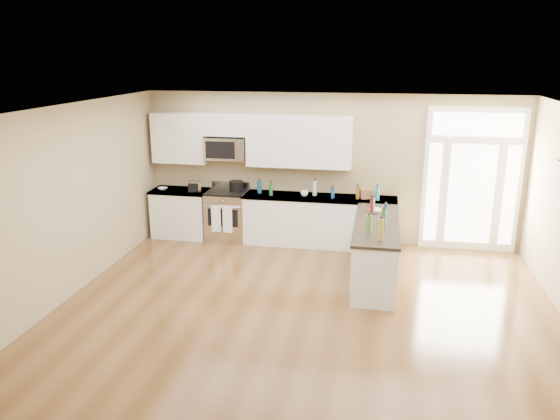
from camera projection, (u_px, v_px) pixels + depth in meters
name	position (u px, v px, depth m)	size (l,w,h in m)	color
ground	(295.00, 342.00, 6.83)	(8.00, 8.00, 0.00)	brown
room_shell	(296.00, 212.00, 6.36)	(8.00, 8.00, 8.00)	tan
back_cabinet_left	(181.00, 215.00, 10.71)	(1.10, 0.66, 0.94)	white
back_cabinet_right	(319.00, 222.00, 10.22)	(2.85, 0.66, 0.94)	white
peninsula_cabinet	(375.00, 253.00, 8.66)	(0.69, 2.32, 0.94)	white
upper_cabinet_left	(180.00, 138.00, 10.44)	(1.04, 0.33, 0.95)	white
upper_cabinet_right	(299.00, 142.00, 10.02)	(1.94, 0.33, 0.95)	white
upper_cabinet_short	(226.00, 125.00, 10.19)	(0.82, 0.33, 0.40)	white
microwave	(226.00, 148.00, 10.28)	(0.78, 0.41, 0.42)	silver
entry_door	(472.00, 180.00, 9.75)	(1.70, 0.10, 2.60)	white
wall_art_near	(559.00, 183.00, 7.82)	(0.05, 0.58, 0.58)	black
kitchen_range	(228.00, 215.00, 10.53)	(0.76, 0.68, 1.08)	silver
stockpot	(236.00, 186.00, 10.41)	(0.27, 0.27, 0.21)	black
toaster_oven	(195.00, 186.00, 10.42)	(0.24, 0.19, 0.21)	silver
cardboard_box	(366.00, 194.00, 9.93)	(0.22, 0.16, 0.18)	brown
bowl_left	(163.00, 189.00, 10.57)	(0.17, 0.17, 0.04)	white
bowl_peninsula	(375.00, 211.00, 9.06)	(0.20, 0.20, 0.06)	white
cup_counter	(304.00, 193.00, 10.09)	(0.13, 0.13, 0.11)	white
counter_bottles	(345.00, 204.00, 9.10)	(2.42, 2.43, 0.32)	#19591E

